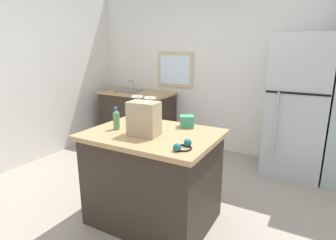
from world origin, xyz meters
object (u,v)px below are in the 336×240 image
small_box (187,121)px  ear_defenders (183,146)px  kitchen_island (153,177)px  bottle (116,119)px  shopping_bag (144,118)px  refrigerator (297,107)px

small_box → ear_defenders: 0.61m
kitchen_island → bottle: bearing=-167.8°
shopping_bag → ear_defenders: (0.45, -0.14, -0.13)m
kitchen_island → shopping_bag: size_ratio=3.43×
small_box → ear_defenders: size_ratio=0.67×
refrigerator → shopping_bag: size_ratio=5.26×
bottle → small_box: bearing=35.3°
refrigerator → kitchen_island: bearing=-120.1°
shopping_bag → kitchen_island: bearing=80.2°
refrigerator → ear_defenders: refrigerator is taller
refrigerator → shopping_bag: 2.24m
shopping_bag → small_box: size_ratio=2.64×
bottle → ear_defenders: size_ratio=1.10×
shopping_bag → small_box: 0.49m
kitchen_island → bottle: (-0.35, -0.08, 0.55)m
shopping_bag → bottle: shopping_bag is taller
refrigerator → ear_defenders: size_ratio=9.31×
shopping_bag → bottle: (-0.34, 0.03, -0.06)m
kitchen_island → bottle: bottle is taller
kitchen_island → refrigerator: size_ratio=0.65×
small_box → bottle: size_ratio=0.61×
ear_defenders → small_box: bearing=112.3°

